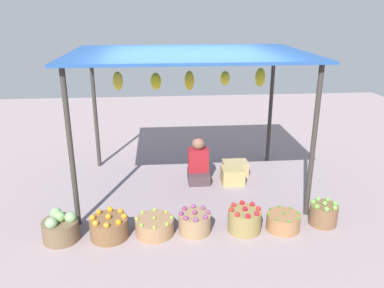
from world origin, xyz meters
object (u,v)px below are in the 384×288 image
(basket_oranges, at_px, (109,227))
(basket_green_apples, at_px, (323,214))
(basket_red_apples, at_px, (244,220))
(wooden_crate_near_vendor, at_px, (233,175))
(basket_cabbages, at_px, (61,228))
(vendor_person, at_px, (198,165))
(basket_purple_onions, at_px, (195,222))
(basket_green_chilies, at_px, (283,222))
(wooden_crate_stacked_rear, at_px, (235,168))
(basket_limes, at_px, (155,226))

(basket_oranges, bearing_deg, basket_green_apples, 1.61)
(basket_red_apples, bearing_deg, wooden_crate_near_vendor, 85.44)
(basket_cabbages, relative_size, basket_red_apples, 1.03)
(vendor_person, relative_size, basket_purple_onions, 1.80)
(basket_green_chilies, bearing_deg, basket_oranges, 179.87)
(basket_purple_onions, distance_m, wooden_crate_stacked_rear, 2.02)
(basket_purple_onions, bearing_deg, basket_red_apples, -2.30)
(basket_cabbages, xyz_separation_m, basket_oranges, (0.61, 0.01, -0.03))
(basket_green_apples, distance_m, wooden_crate_near_vendor, 1.74)
(basket_limes, bearing_deg, basket_oranges, -177.63)
(vendor_person, relative_size, basket_limes, 1.54)
(wooden_crate_stacked_rear, bearing_deg, basket_cabbages, -144.72)
(basket_red_apples, bearing_deg, basket_oranges, -179.78)
(basket_cabbages, bearing_deg, basket_oranges, 0.80)
(basket_cabbages, distance_m, basket_green_apples, 3.51)
(wooden_crate_near_vendor, bearing_deg, basket_oranges, -141.63)
(basket_oranges, xyz_separation_m, basket_green_chilies, (2.31, -0.01, -0.03))
(wooden_crate_near_vendor, height_order, wooden_crate_stacked_rear, wooden_crate_near_vendor)
(basket_oranges, xyz_separation_m, wooden_crate_stacked_rear, (2.01, 1.85, -0.02))
(wooden_crate_near_vendor, relative_size, wooden_crate_stacked_rear, 0.85)
(vendor_person, xyz_separation_m, basket_purple_onions, (-0.21, -1.60, -0.16))
(basket_limes, height_order, wooden_crate_stacked_rear, basket_limes)
(wooden_crate_near_vendor, bearing_deg, basket_cabbages, -148.93)
(vendor_person, height_order, wooden_crate_near_vendor, vendor_person)
(basket_red_apples, relative_size, basket_green_chilies, 0.99)
(vendor_person, height_order, basket_oranges, vendor_person)
(vendor_person, bearing_deg, basket_oranges, -129.19)
(vendor_person, xyz_separation_m, wooden_crate_stacked_rear, (0.68, 0.22, -0.17))
(basket_cabbages, distance_m, basket_limes, 1.20)
(basket_limes, bearing_deg, basket_purple_onions, 1.02)
(basket_purple_onions, height_order, basket_green_apples, basket_green_apples)
(basket_oranges, bearing_deg, basket_cabbages, -179.20)
(vendor_person, height_order, basket_cabbages, vendor_person)
(basket_oranges, xyz_separation_m, basket_purple_onions, (1.12, 0.03, -0.01))
(vendor_person, relative_size, basket_green_apples, 2.05)
(basket_oranges, relative_size, basket_limes, 0.98)
(basket_limes, height_order, basket_green_apples, basket_green_apples)
(basket_purple_onions, relative_size, wooden_crate_stacked_rear, 0.99)
(basket_cabbages, distance_m, basket_red_apples, 2.39)
(wooden_crate_near_vendor, bearing_deg, basket_red_apples, -94.56)
(basket_limes, distance_m, basket_green_chilies, 1.72)
(basket_cabbages, bearing_deg, basket_red_apples, 0.37)
(basket_oranges, bearing_deg, basket_purple_onions, 1.73)
(basket_green_apples, bearing_deg, wooden_crate_near_vendor, 125.07)
(wooden_crate_stacked_rear, bearing_deg, basket_red_apples, -97.14)
(vendor_person, height_order, basket_red_apples, vendor_person)
(basket_cabbages, height_order, basket_red_apples, basket_cabbages)
(vendor_person, bearing_deg, basket_green_apples, -44.57)
(basket_red_apples, bearing_deg, vendor_person, 105.58)
(basket_green_chilies, bearing_deg, basket_red_apples, 178.67)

